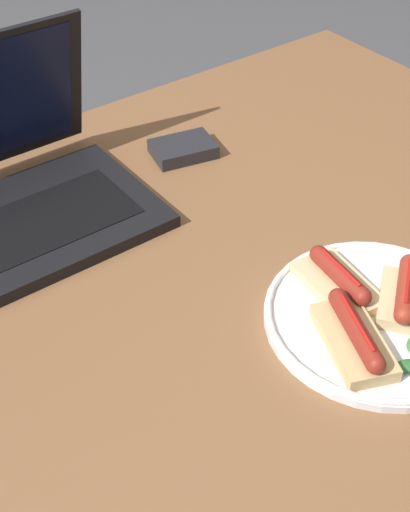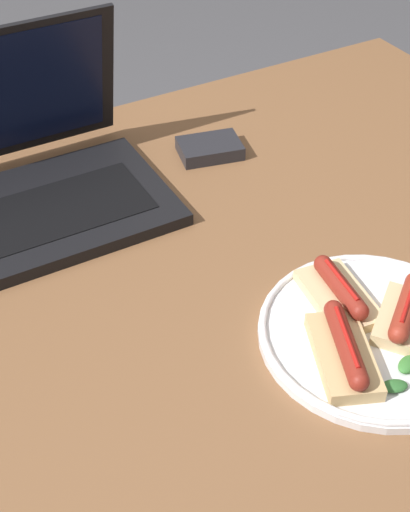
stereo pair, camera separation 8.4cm
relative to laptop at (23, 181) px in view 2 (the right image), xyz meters
name	(u,v)px [view 2 (the right image)]	position (x,y,z in m)	size (l,w,h in m)	color
desk	(167,305)	(0.11, -0.21, -0.11)	(1.39, 0.84, 0.71)	brown
laptop	(23,181)	(0.00, 0.00, 0.00)	(0.37, 0.28, 0.23)	black
plate	(374,333)	(0.27, -0.44, -0.03)	(0.27, 0.27, 0.02)	silver
sausage_toast_left	(344,351)	(0.21, -0.46, -0.02)	(0.10, 0.13, 0.04)	tan
sausage_toast_middle	(405,313)	(0.30, -0.45, -0.01)	(0.11, 0.10, 0.04)	#D6B784
sausage_toast_right	(339,293)	(0.26, -0.38, -0.02)	(0.08, 0.12, 0.04)	#D6B784
external_drive	(210,148)	(0.29, -0.01, -0.03)	(0.11, 0.09, 0.02)	#232328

